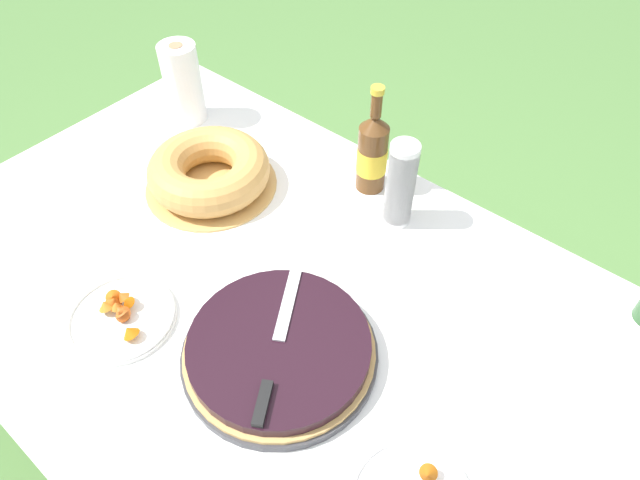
{
  "coord_description": "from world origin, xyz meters",
  "views": [
    {
      "loc": [
        0.62,
        -0.54,
        1.81
      ],
      "look_at": [
        0.04,
        0.16,
        0.82
      ],
      "focal_mm": 32.0,
      "sensor_mm": 36.0,
      "label": 1
    }
  ],
  "objects_px": {
    "paper_towel_roll": "(183,83)",
    "cider_bottle_amber": "(372,153)",
    "berry_tart": "(279,349)",
    "cup_stack": "(400,185)",
    "serving_knife": "(275,353)",
    "snack_plate_near": "(121,316)",
    "bundt_cake": "(209,171)"
  },
  "relations": [
    {
      "from": "paper_towel_roll",
      "to": "cider_bottle_amber",
      "type": "bearing_deg",
      "value": 9.77
    },
    {
      "from": "berry_tart",
      "to": "cup_stack",
      "type": "height_order",
      "value": "cup_stack"
    },
    {
      "from": "serving_knife",
      "to": "paper_towel_roll",
      "type": "distance_m",
      "value": 0.94
    },
    {
      "from": "serving_knife",
      "to": "cup_stack",
      "type": "bearing_deg",
      "value": -23.99
    },
    {
      "from": "serving_knife",
      "to": "snack_plate_near",
      "type": "distance_m",
      "value": 0.37
    },
    {
      "from": "snack_plate_near",
      "to": "paper_towel_roll",
      "type": "xyz_separation_m",
      "value": [
        -0.46,
        0.6,
        0.11
      ]
    },
    {
      "from": "cup_stack",
      "to": "snack_plate_near",
      "type": "relative_size",
      "value": 1.01
    },
    {
      "from": "snack_plate_near",
      "to": "paper_towel_roll",
      "type": "bearing_deg",
      "value": 127.64
    },
    {
      "from": "bundt_cake",
      "to": "snack_plate_near",
      "type": "xyz_separation_m",
      "value": [
        0.18,
        -0.43,
        -0.04
      ]
    },
    {
      "from": "bundt_cake",
      "to": "paper_towel_roll",
      "type": "height_order",
      "value": "paper_towel_roll"
    },
    {
      "from": "serving_knife",
      "to": "bundt_cake",
      "type": "distance_m",
      "value": 0.6
    },
    {
      "from": "cider_bottle_amber",
      "to": "paper_towel_roll",
      "type": "xyz_separation_m",
      "value": [
        -0.62,
        -0.11,
        0.01
      ]
    },
    {
      "from": "cup_stack",
      "to": "cider_bottle_amber",
      "type": "xyz_separation_m",
      "value": [
        -0.13,
        0.06,
        -0.01
      ]
    },
    {
      "from": "berry_tart",
      "to": "snack_plate_near",
      "type": "relative_size",
      "value": 1.72
    },
    {
      "from": "cup_stack",
      "to": "cider_bottle_amber",
      "type": "relative_size",
      "value": 0.78
    },
    {
      "from": "berry_tart",
      "to": "bundt_cake",
      "type": "height_order",
      "value": "bundt_cake"
    },
    {
      "from": "berry_tart",
      "to": "cup_stack",
      "type": "distance_m",
      "value": 0.5
    },
    {
      "from": "cup_stack",
      "to": "snack_plate_near",
      "type": "height_order",
      "value": "cup_stack"
    },
    {
      "from": "snack_plate_near",
      "to": "paper_towel_roll",
      "type": "height_order",
      "value": "paper_towel_roll"
    },
    {
      "from": "bundt_cake",
      "to": "cider_bottle_amber",
      "type": "distance_m",
      "value": 0.44
    },
    {
      "from": "cider_bottle_amber",
      "to": "paper_towel_roll",
      "type": "distance_m",
      "value": 0.63
    },
    {
      "from": "serving_knife",
      "to": "cup_stack",
      "type": "relative_size",
      "value": 1.39
    },
    {
      "from": "cup_stack",
      "to": "cider_bottle_amber",
      "type": "bearing_deg",
      "value": 154.64
    },
    {
      "from": "serving_knife",
      "to": "bundt_cake",
      "type": "relative_size",
      "value": 0.94
    },
    {
      "from": "cup_stack",
      "to": "paper_towel_roll",
      "type": "relative_size",
      "value": 0.99
    },
    {
      "from": "bundt_cake",
      "to": "cider_bottle_amber",
      "type": "height_order",
      "value": "cider_bottle_amber"
    },
    {
      "from": "cup_stack",
      "to": "paper_towel_roll",
      "type": "height_order",
      "value": "paper_towel_roll"
    },
    {
      "from": "cup_stack",
      "to": "paper_towel_roll",
      "type": "bearing_deg",
      "value": -176.57
    },
    {
      "from": "paper_towel_roll",
      "to": "berry_tart",
      "type": "bearing_deg",
      "value": -29.29
    },
    {
      "from": "berry_tart",
      "to": "serving_knife",
      "type": "distance_m",
      "value": 0.05
    },
    {
      "from": "serving_knife",
      "to": "paper_towel_roll",
      "type": "relative_size",
      "value": 1.37
    },
    {
      "from": "berry_tart",
      "to": "cup_stack",
      "type": "xyz_separation_m",
      "value": [
        -0.05,
        0.49,
        0.09
      ]
    }
  ]
}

